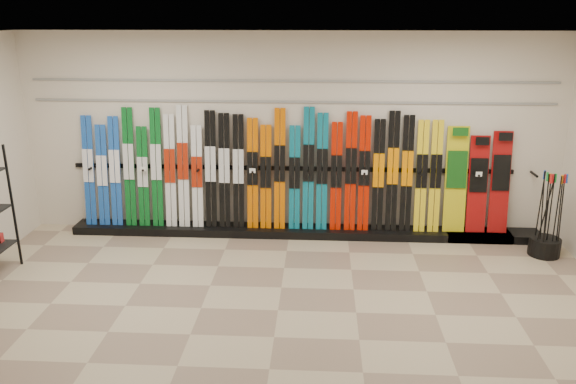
{
  "coord_description": "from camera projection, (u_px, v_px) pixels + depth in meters",
  "views": [
    {
      "loc": [
        0.44,
        -5.66,
        3.25
      ],
      "look_at": [
        0.06,
        1.0,
        1.1
      ],
      "focal_mm": 35.0,
      "sensor_mm": 36.0,
      "label": 1
    }
  ],
  "objects": [
    {
      "name": "floor",
      "position": [
        278.0,
        310.0,
        6.4
      ],
      "size": [
        8.0,
        8.0,
        0.0
      ],
      "primitive_type": "plane",
      "color": "#88705E",
      "rests_on": "ground"
    },
    {
      "name": "back_wall",
      "position": [
        290.0,
        135.0,
        8.32
      ],
      "size": [
        8.0,
        0.0,
        8.0
      ],
      "primitive_type": "plane",
      "rotation": [
        1.57,
        0.0,
        0.0
      ],
      "color": "beige",
      "rests_on": "floor"
    },
    {
      "name": "ceiling",
      "position": [
        276.0,
        38.0,
        5.48
      ],
      "size": [
        8.0,
        8.0,
        0.0
      ],
      "primitive_type": "plane",
      "rotation": [
        3.14,
        0.0,
        0.0
      ],
      "color": "silver",
      "rests_on": "back_wall"
    },
    {
      "name": "ski_rack_base",
      "position": [
        304.0,
        231.0,
        8.54
      ],
      "size": [
        8.0,
        0.4,
        0.12
      ],
      "primitive_type": "cube",
      "color": "black",
      "rests_on": "floor"
    },
    {
      "name": "skis",
      "position": [
        260.0,
        173.0,
        8.35
      ],
      "size": [
        5.37,
        0.25,
        1.82
      ],
      "color": "#1A4FB1",
      "rests_on": "ski_rack_base"
    },
    {
      "name": "snowboards",
      "position": [
        476.0,
        182.0,
        8.22
      ],
      "size": [
        0.94,
        0.24,
        1.56
      ],
      "color": "gold",
      "rests_on": "ski_rack_base"
    },
    {
      "name": "pole_bin",
      "position": [
        544.0,
        247.0,
        7.82
      ],
      "size": [
        0.43,
        0.43,
        0.25
      ],
      "primitive_type": "cylinder",
      "color": "black",
      "rests_on": "floor"
    },
    {
      "name": "ski_poles",
      "position": [
        549.0,
        215.0,
        7.62
      ],
      "size": [
        0.31,
        0.3,
        1.18
      ],
      "color": "black",
      "rests_on": "pole_bin"
    },
    {
      "name": "slatwall_rail_0",
      "position": [
        290.0,
        102.0,
        8.15
      ],
      "size": [
        7.6,
        0.02,
        0.03
      ],
      "primitive_type": "cube",
      "color": "gray",
      "rests_on": "back_wall"
    },
    {
      "name": "slatwall_rail_1",
      "position": [
        290.0,
        81.0,
        8.05
      ],
      "size": [
        7.6,
        0.02,
        0.03
      ],
      "primitive_type": "cube",
      "color": "gray",
      "rests_on": "back_wall"
    }
  ]
}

